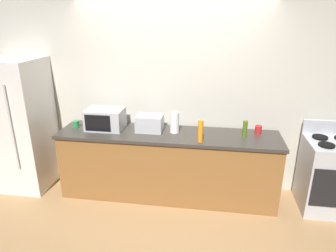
# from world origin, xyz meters

# --- Properties ---
(ground_plane) EXTENTS (8.00, 8.00, 0.00)m
(ground_plane) POSITION_xyz_m (0.00, 0.00, 0.00)
(ground_plane) COLOR #A87F51
(back_wall) EXTENTS (6.40, 0.10, 2.70)m
(back_wall) POSITION_xyz_m (0.00, 0.81, 1.35)
(back_wall) COLOR beige
(back_wall) RESTS_ON ground_plane
(counter_run) EXTENTS (2.84, 0.64, 0.90)m
(counter_run) POSITION_xyz_m (0.00, 0.40, 0.45)
(counter_run) COLOR brown
(counter_run) RESTS_ON ground_plane
(refrigerator) EXTENTS (0.72, 0.73, 1.80)m
(refrigerator) POSITION_xyz_m (-2.05, 0.40, 0.90)
(refrigerator) COLOR white
(refrigerator) RESTS_ON ground_plane
(stove_range) EXTENTS (0.60, 0.61, 1.08)m
(stove_range) POSITION_xyz_m (2.00, 0.40, 0.46)
(stove_range) COLOR #B7BABF
(stove_range) RESTS_ON ground_plane
(microwave) EXTENTS (0.48, 0.35, 0.27)m
(microwave) POSITION_xyz_m (-0.84, 0.45, 1.04)
(microwave) COLOR #B7BABF
(microwave) RESTS_ON counter_run
(toaster_oven) EXTENTS (0.34, 0.26, 0.21)m
(toaster_oven) POSITION_xyz_m (-0.25, 0.46, 1.01)
(toaster_oven) COLOR #B7BABF
(toaster_oven) RESTS_ON counter_run
(paper_towel_roll) EXTENTS (0.12, 0.12, 0.27)m
(paper_towel_roll) POSITION_xyz_m (0.08, 0.45, 1.04)
(paper_towel_roll) COLOR white
(paper_towel_roll) RESTS_ON counter_run
(bottle_olive_oil) EXTENTS (0.06, 0.06, 0.21)m
(bottle_olive_oil) POSITION_xyz_m (0.95, 0.43, 1.00)
(bottle_olive_oil) COLOR #4C6B19
(bottle_olive_oil) RESTS_ON counter_run
(bottle_dish_soap) EXTENTS (0.06, 0.06, 0.27)m
(bottle_dish_soap) POSITION_xyz_m (0.42, 0.19, 1.04)
(bottle_dish_soap) COLOR orange
(bottle_dish_soap) RESTS_ON counter_run
(mug_green) EXTENTS (0.08, 0.08, 0.09)m
(mug_green) POSITION_xyz_m (-1.26, 0.44, 0.95)
(mug_green) COLOR #2D8C47
(mug_green) RESTS_ON counter_run
(mug_red) EXTENTS (0.08, 0.08, 0.11)m
(mug_red) POSITION_xyz_m (1.14, 0.56, 0.95)
(mug_red) COLOR red
(mug_red) RESTS_ON counter_run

